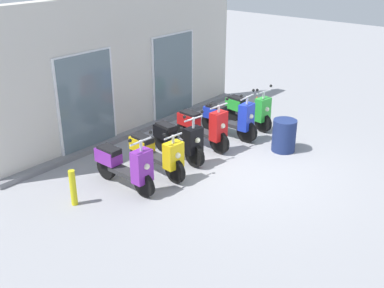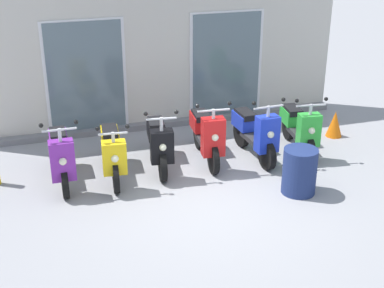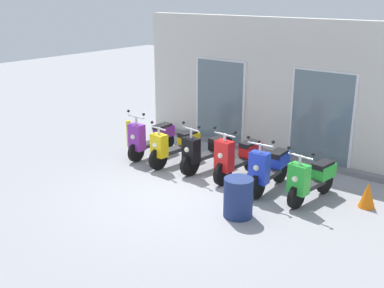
# 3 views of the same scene
# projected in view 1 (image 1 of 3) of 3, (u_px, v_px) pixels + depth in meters

# --- Properties ---
(ground_plane) EXTENTS (40.00, 40.00, 0.00)m
(ground_plane) POSITION_uv_depth(u_px,v_px,m) (241.00, 169.00, 10.07)
(ground_plane) COLOR #939399
(storefront_facade) EXTENTS (7.66, 0.50, 3.42)m
(storefront_facade) POSITION_uv_depth(u_px,v_px,m) (128.00, 68.00, 11.42)
(storefront_facade) COLOR beige
(storefront_facade) RESTS_ON ground_plane
(scooter_purple) EXTENTS (0.58, 1.60, 1.27)m
(scooter_purple) POSITION_uv_depth(u_px,v_px,m) (125.00, 165.00, 9.10)
(scooter_purple) COLOR black
(scooter_purple) RESTS_ON ground_plane
(scooter_yellow) EXTENTS (0.53, 1.67, 1.14)m
(scooter_yellow) POSITION_uv_depth(u_px,v_px,m) (156.00, 153.00, 9.68)
(scooter_yellow) COLOR black
(scooter_yellow) RESTS_ON ground_plane
(scooter_black) EXTENTS (0.59, 1.62, 1.23)m
(scooter_black) POSITION_uv_depth(u_px,v_px,m) (178.00, 140.00, 10.35)
(scooter_black) COLOR black
(scooter_black) RESTS_ON ground_plane
(scooter_red) EXTENTS (0.62, 1.62, 1.27)m
(scooter_red) POSITION_uv_depth(u_px,v_px,m) (203.00, 127.00, 10.93)
(scooter_red) COLOR black
(scooter_red) RESTS_ON ground_plane
(scooter_blue) EXTENTS (0.62, 1.58, 1.27)m
(scooter_blue) POSITION_uv_depth(u_px,v_px,m) (230.00, 119.00, 11.47)
(scooter_blue) COLOR black
(scooter_blue) RESTS_ON ground_plane
(scooter_green) EXTENTS (0.60, 1.53, 1.19)m
(scooter_green) POSITION_uv_depth(u_px,v_px,m) (249.00, 110.00, 12.16)
(scooter_green) COLOR black
(scooter_green) RESTS_ON ground_plane
(traffic_cone) EXTENTS (0.32, 0.32, 0.52)m
(traffic_cone) POSITION_uv_depth(u_px,v_px,m) (257.00, 105.00, 13.18)
(traffic_cone) COLOR orange
(traffic_cone) RESTS_ON ground_plane
(trash_bin) EXTENTS (0.55, 0.55, 0.75)m
(trash_bin) POSITION_uv_depth(u_px,v_px,m) (284.00, 135.00, 10.79)
(trash_bin) COLOR navy
(trash_bin) RESTS_ON ground_plane
(curb_bollard) EXTENTS (0.12, 0.12, 0.70)m
(curb_bollard) POSITION_uv_depth(u_px,v_px,m) (73.00, 188.00, 8.57)
(curb_bollard) COLOR yellow
(curb_bollard) RESTS_ON ground_plane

